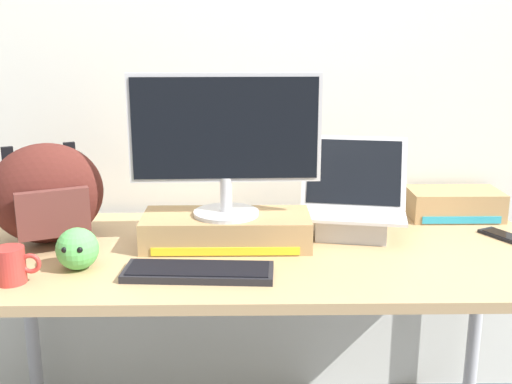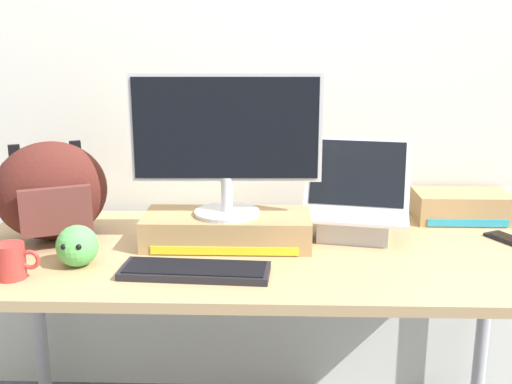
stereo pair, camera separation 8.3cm
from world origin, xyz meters
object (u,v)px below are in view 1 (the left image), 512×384
Objects in this scene: messenger_backpack at (47,194)px; plush_toy at (77,249)px; coffee_mug at (11,265)px; external_keyboard at (199,272)px; toner_box_yellow at (226,230)px; open_laptop at (352,214)px; toner_box_cyan at (454,204)px; cell_phone at (503,236)px; desktop_monitor at (225,139)px.

messenger_backpack is 0.29m from plush_toy.
messenger_backpack is 0.34m from coffee_mug.
coffee_mug is (-0.49, -0.04, 0.04)m from external_keyboard.
toner_box_yellow is 4.22× the size of coffee_mug.
messenger_backpack reaches higher than open_laptop.
messenger_backpack is 1.27× the size of toner_box_cyan.
toner_box_yellow is 0.89m from cell_phone.
open_laptop is 0.87m from plush_toy.
plush_toy is 1.30m from toner_box_cyan.
external_keyboard is 1.02× the size of messenger_backpack.
messenger_backpack is at bearing 153.15° from external_keyboard.
cell_phone is at bearing 13.50° from coffee_mug.
toner_box_yellow is at bearing 27.91° from coffee_mug.
messenger_backpack is (-0.49, 0.29, 0.15)m from external_keyboard.
messenger_backpack is at bearing 152.90° from cell_phone.
plush_toy is at bearing 32.92° from coffee_mug.
external_keyboard is at bearing 169.77° from cell_phone.
desktop_monitor reaches higher than messenger_backpack.
external_keyboard is 0.58m from messenger_backpack.
desktop_monitor is at bearing -155.42° from open_laptop.
cell_phone is at bearing -68.02° from toner_box_cyan.
cell_phone is (1.45, 0.02, -0.15)m from messenger_backpack.
cell_phone is at bearing 3.41° from toner_box_yellow.
desktop_monitor reaches higher than open_laptop.
toner_box_yellow is at bearing -155.57° from open_laptop.
toner_box_yellow is 0.26m from external_keyboard.
external_keyboard is at bearing -106.83° from desktop_monitor.
external_keyboard is 1.29× the size of toner_box_cyan.
plush_toy is (-0.41, -0.20, 0.01)m from toner_box_yellow.
cell_phone is 0.25m from toner_box_cyan.
coffee_mug is at bearing -171.60° from external_keyboard.
open_laptop reaches higher than plush_toy.
messenger_backpack is at bearing 176.66° from toner_box_yellow.
toner_box_cyan is (0.39, 0.18, -0.02)m from open_laptop.
desktop_monitor is 0.89m from toner_box_cyan.
external_keyboard is 1.01m from cell_phone.
external_keyboard is (-0.07, -0.25, -0.32)m from desktop_monitor.
external_keyboard reaches higher than cell_phone.
open_laptop reaches higher than external_keyboard.
coffee_mug is at bearing -152.09° from toner_box_yellow.
toner_box_yellow is 1.61× the size of toner_box_cyan.
plush_toy is at bearing -155.78° from desktop_monitor.
open_laptop is 3.21× the size of plush_toy.
toner_box_cyan is at bearing 22.84° from coffee_mug.
open_laptop reaches higher than coffee_mug.
cell_phone is (0.89, 0.05, -0.04)m from toner_box_yellow.
plush_toy reaches higher than toner_box_cyan.
external_keyboard is 0.35m from plush_toy.
open_laptop is 0.93× the size of messenger_backpack.
external_keyboard is 3.38× the size of coffee_mug.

